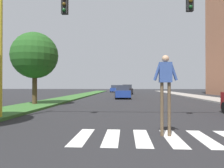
# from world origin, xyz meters

# --- Properties ---
(ground_plane) EXTENTS (140.00, 140.00, 0.00)m
(ground_plane) POSITION_xyz_m (0.00, 30.00, 0.00)
(ground_plane) COLOR #262628
(crosswalk) EXTENTS (4.95, 2.20, 0.01)m
(crosswalk) POSITION_xyz_m (0.00, 7.27, 0.00)
(crosswalk) COLOR silver
(crosswalk) RESTS_ON ground_plane
(median_strip) EXTENTS (2.89, 64.00, 0.15)m
(median_strip) POSITION_xyz_m (-7.70, 28.00, 0.07)
(median_strip) COLOR #386B2D
(median_strip) RESTS_ON ground_plane
(tree_mid) EXTENTS (3.56, 3.56, 5.53)m
(tree_mid) POSITION_xyz_m (-7.97, 16.81, 3.88)
(tree_mid) COLOR #4C3823
(tree_mid) RESTS_ON median_strip
(sidewalk_right) EXTENTS (3.00, 64.00, 0.15)m
(sidewalk_right) POSITION_xyz_m (8.61, 28.00, 0.07)
(sidewalk_right) COLOR #9E9991
(sidewalk_right) RESTS_ON ground_plane
(traffic_light_gantry) EXTENTS (9.89, 0.30, 6.00)m
(traffic_light_gantry) POSITION_xyz_m (-3.58, 10.03, 4.40)
(traffic_light_gantry) COLOR gold
(traffic_light_gantry) RESTS_ON median_strip
(pedestrian_performer) EXTENTS (0.75, 0.25, 2.49)m
(pedestrian_performer) POSITION_xyz_m (0.29, 7.53, 1.66)
(pedestrian_performer) COLOR brown
(pedestrian_performer) RESTS_ON ground_plane
(sedan_midblock) EXTENTS (2.00, 4.18, 1.62)m
(sedan_midblock) POSITION_xyz_m (-1.34, 26.32, 0.76)
(sedan_midblock) COLOR navy
(sedan_midblock) RESTS_ON ground_plane
(sedan_distant) EXTENTS (2.21, 4.42, 1.76)m
(sedan_distant) POSITION_xyz_m (-0.73, 40.03, 0.81)
(sedan_distant) COLOR black
(sedan_distant) RESTS_ON ground_plane
(sedan_far_horizon) EXTENTS (2.14, 4.71, 1.70)m
(sedan_far_horizon) POSITION_xyz_m (-3.58, 52.18, 0.79)
(sedan_far_horizon) COLOR navy
(sedan_far_horizon) RESTS_ON ground_plane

